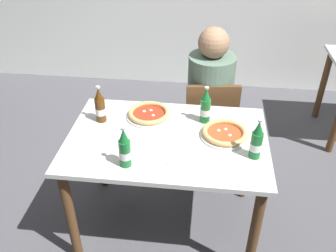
{
  "coord_description": "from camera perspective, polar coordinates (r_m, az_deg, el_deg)",
  "views": [
    {
      "loc": [
        0.21,
        -1.75,
        2.04
      ],
      "look_at": [
        0.0,
        0.05,
        0.8
      ],
      "focal_mm": 39.04,
      "sensor_mm": 36.0,
      "label": 1
    }
  ],
  "objects": [
    {
      "name": "ground_plane",
      "position": [
        2.7,
        -0.13,
        -14.78
      ],
      "size": [
        8.0,
        8.0,
        0.0
      ],
      "primitive_type": "plane",
      "color": "#4C4C51"
    },
    {
      "name": "beer_bottle_center",
      "position": [
        1.94,
        -6.77,
        -3.67
      ],
      "size": [
        0.07,
        0.07,
        0.25
      ],
      "color": "#196B2D",
      "rests_on": "dining_table_main"
    },
    {
      "name": "napkin_with_cutlery",
      "position": [
        2.06,
        -0.34,
        -4.3
      ],
      "size": [
        0.19,
        0.19,
        0.01
      ],
      "color": "white",
      "rests_on": "dining_table_main"
    },
    {
      "name": "beer_bottle_extra",
      "position": [
        2.32,
        -10.55,
        2.99
      ],
      "size": [
        0.07,
        0.07,
        0.25
      ],
      "color": "#512D0F",
      "rests_on": "dining_table_main"
    },
    {
      "name": "pizza_margherita_near",
      "position": [
        2.37,
        -2.98,
        1.92
      ],
      "size": [
        0.29,
        0.29,
        0.04
      ],
      "color": "white",
      "rests_on": "dining_table_main"
    },
    {
      "name": "beer_bottle_left",
      "position": [
        2.04,
        13.66,
        -2.39
      ],
      "size": [
        0.07,
        0.07,
        0.25
      ],
      "color": "#196B2D",
      "rests_on": "dining_table_main"
    },
    {
      "name": "chair_behind_table",
      "position": [
        2.83,
        6.45,
        0.69
      ],
      "size": [
        0.45,
        0.45,
        0.85
      ],
      "rotation": [
        0.0,
        0.0,
        3.27
      ],
      "color": "brown",
      "rests_on": "ground_plane"
    },
    {
      "name": "diner_seated",
      "position": [
        2.82,
        6.43,
        2.99
      ],
      "size": [
        0.34,
        0.34,
        1.21
      ],
      "color": "#2D3342",
      "rests_on": "ground_plane"
    },
    {
      "name": "beer_bottle_right",
      "position": [
        2.29,
        5.88,
        2.93
      ],
      "size": [
        0.07,
        0.07,
        0.25
      ],
      "color": "#196B2D",
      "rests_on": "dining_table_main"
    },
    {
      "name": "dining_table_main",
      "position": [
        2.26,
        -0.15,
        -4.16
      ],
      "size": [
        1.2,
        0.8,
        0.75
      ],
      "color": "silver",
      "rests_on": "ground_plane"
    },
    {
      "name": "pizza_marinara_far",
      "position": [
        2.21,
        8.84,
        -1.13
      ],
      "size": [
        0.29,
        0.29,
        0.04
      ],
      "color": "white",
      "rests_on": "dining_table_main"
    }
  ]
}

